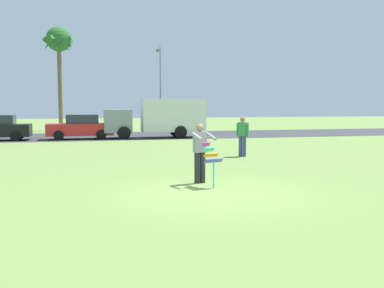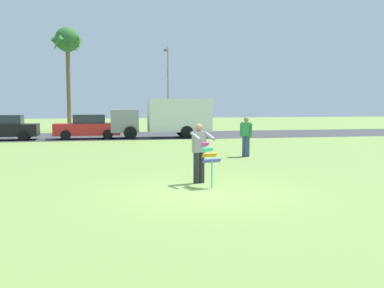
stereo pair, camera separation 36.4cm
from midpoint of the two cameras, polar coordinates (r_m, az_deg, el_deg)
name	(u,v)px [view 1 (the left image)]	position (r m, az deg, el deg)	size (l,w,h in m)	color
ground_plane	(209,193)	(11.45, 1.34, -6.33)	(120.00, 120.00, 0.00)	olive
road_strip	(132,136)	(31.99, -8.12, 1.09)	(120.00, 8.00, 0.01)	#38383D
person_kite_flyer	(200,151)	(12.66, 0.25, -0.86)	(0.64, 0.73, 1.73)	#26262B
kite_held	(211,157)	(12.07, 1.64, -1.69)	(0.53, 0.68, 1.23)	#D83399
parked_car_red	(80,127)	(29.43, -14.65, 2.11)	(4.25, 1.94, 1.60)	red
parked_truck_grey_van	(161,117)	(29.75, -4.43, 3.53)	(6.74, 2.21, 2.62)	gray
palm_tree_right_near	(59,44)	(39.46, -17.17, 12.35)	(2.58, 2.71, 8.77)	brown
streetlight_pole	(160,83)	(37.16, -4.44, 7.86)	(0.24, 1.65, 7.00)	#9E9EA3
person_walker_near	(243,135)	(19.21, 6.04, 1.14)	(0.44, 0.41, 1.73)	#384772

